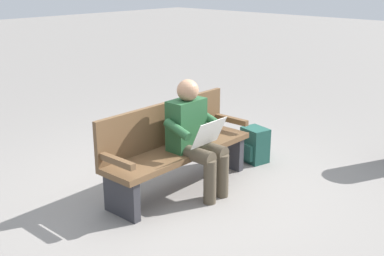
# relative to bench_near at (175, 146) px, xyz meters

# --- Properties ---
(ground_plane) EXTENTS (40.00, 40.00, 0.00)m
(ground_plane) POSITION_rel_bench_near_xyz_m (-0.00, 0.07, -0.46)
(ground_plane) COLOR gray
(bench_near) EXTENTS (1.81, 0.54, 0.90)m
(bench_near) POSITION_rel_bench_near_xyz_m (0.00, 0.00, 0.00)
(bench_near) COLOR brown
(bench_near) RESTS_ON ground
(person_seated) EXTENTS (0.58, 0.58, 1.18)m
(person_seated) POSITION_rel_bench_near_xyz_m (-0.05, 0.23, 0.17)
(person_seated) COLOR #23512D
(person_seated) RESTS_ON ground
(backpack) EXTENTS (0.32, 0.34, 0.42)m
(backpack) POSITION_rel_bench_near_xyz_m (-1.16, 0.18, -0.25)
(backpack) COLOR #1E4C42
(backpack) RESTS_ON ground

